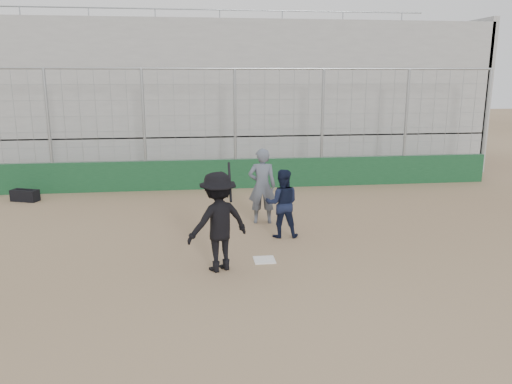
{
  "coord_description": "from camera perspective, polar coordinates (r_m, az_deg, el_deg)",
  "views": [
    {
      "loc": [
        -1.41,
        -9.74,
        3.78
      ],
      "look_at": [
        0.0,
        1.4,
        1.15
      ],
      "focal_mm": 35.0,
      "sensor_mm": 36.0,
      "label": 1
    }
  ],
  "objects": [
    {
      "name": "ground",
      "position": [
        10.55,
        0.96,
        -7.83
      ],
      "size": [
        90.0,
        90.0,
        0.0
      ],
      "primitive_type": "plane",
      "color": "brown",
      "rests_on": "ground"
    },
    {
      "name": "home_plate",
      "position": [
        10.54,
        0.96,
        -7.77
      ],
      "size": [
        0.44,
        0.44,
        0.02
      ],
      "primitive_type": "cube",
      "color": "white",
      "rests_on": "ground"
    },
    {
      "name": "backstop",
      "position": [
        17.04,
        -2.37,
        3.63
      ],
      "size": [
        18.1,
        0.25,
        4.04
      ],
      "color": "#123B1F",
      "rests_on": "ground"
    },
    {
      "name": "bleachers",
      "position": [
        21.76,
        -3.55,
        10.9
      ],
      "size": [
        20.25,
        6.7,
        6.98
      ],
      "color": "gray",
      "rests_on": "ground"
    },
    {
      "name": "batter_at_plate",
      "position": [
        9.79,
        -4.35,
        -3.41
      ],
      "size": [
        1.47,
        1.2,
        2.11
      ],
      "color": "black",
      "rests_on": "ground"
    },
    {
      "name": "catcher_crouched",
      "position": [
        11.86,
        2.99,
        -2.61
      ],
      "size": [
        0.87,
        0.71,
        1.12
      ],
      "color": "black",
      "rests_on": "ground"
    },
    {
      "name": "umpire",
      "position": [
        12.93,
        0.7,
        0.25
      ],
      "size": [
        0.76,
        0.54,
        1.78
      ],
      "primitive_type": "imported",
      "rotation": [
        0.0,
        0.0,
        3.04
      ],
      "color": "#515967",
      "rests_on": "ground"
    },
    {
      "name": "equipment_bag",
      "position": [
        16.93,
        -24.9,
        -0.35
      ],
      "size": [
        0.9,
        0.63,
        0.39
      ],
      "color": "black",
      "rests_on": "ground"
    }
  ]
}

